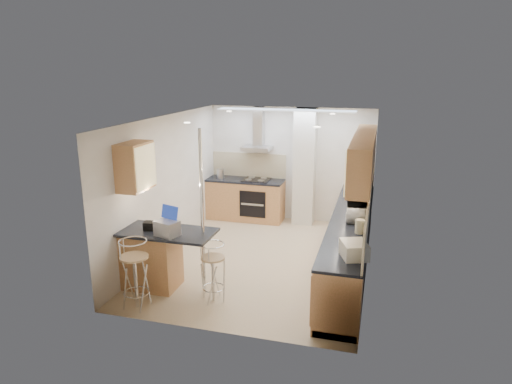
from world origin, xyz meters
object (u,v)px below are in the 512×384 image
(bread_bin, at_px, (354,250))
(bar_stool_near, at_px, (135,274))
(bar_stool_end, at_px, (213,272))
(microwave, at_px, (358,212))
(laptop, at_px, (167,228))

(bread_bin, bearing_deg, bar_stool_near, 168.86)
(bar_stool_end, bearing_deg, bread_bin, -58.34)
(bar_stool_near, height_order, bread_bin, bread_bin)
(microwave, xyz_separation_m, bread_bin, (0.05, -1.53, -0.04))
(bar_stool_near, xyz_separation_m, bar_stool_end, (0.99, 0.47, -0.06))
(laptop, distance_m, bar_stool_end, 0.92)
(bar_stool_near, bearing_deg, bar_stool_end, 6.56)
(microwave, xyz_separation_m, laptop, (-2.63, -1.50, -0.01))
(microwave, xyz_separation_m, bar_stool_near, (-2.91, -1.98, -0.55))
(bar_stool_near, relative_size, bar_stool_end, 1.14)
(laptop, height_order, bread_bin, laptop)
(laptop, xyz_separation_m, bread_bin, (2.67, -0.03, -0.03))
(microwave, relative_size, bar_stool_end, 0.56)
(laptop, distance_m, bar_stool_near, 0.78)
(microwave, xyz_separation_m, bar_stool_end, (-1.92, -1.51, -0.61))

